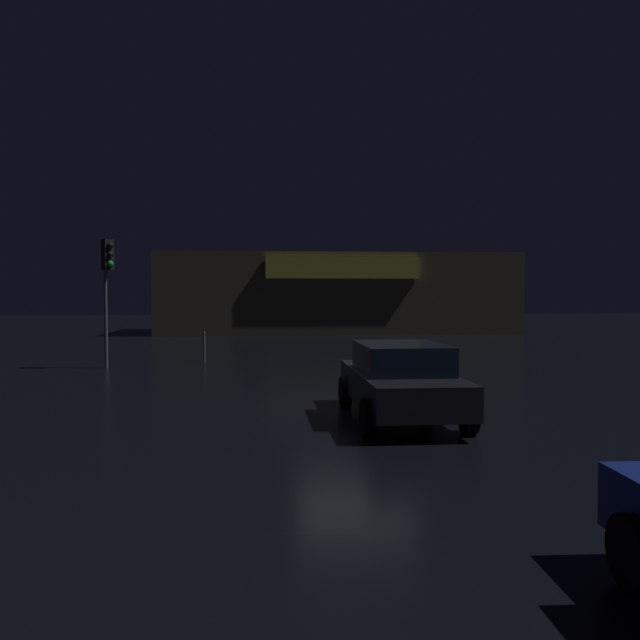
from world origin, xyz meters
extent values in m
plane|color=black|center=(0.00, 0.00, 0.00)|extent=(120.00, 120.00, 0.00)
cube|color=brown|center=(2.44, 27.04, 2.38)|extent=(21.21, 7.56, 4.76)
cube|color=#E5D84C|center=(2.44, 23.12, 3.85)|extent=(8.64, 0.24, 1.23)
cylinder|color=#595B60|center=(-7.11, 7.76, 2.08)|extent=(0.10, 0.10, 4.16)
cube|color=black|center=(-7.00, 7.65, 3.67)|extent=(0.41, 0.41, 0.98)
sphere|color=black|center=(-6.89, 7.53, 3.97)|extent=(0.20, 0.20, 0.20)
sphere|color=black|center=(-6.89, 7.53, 3.67)|extent=(0.20, 0.20, 0.20)
sphere|color=#19D13F|center=(-6.89, 7.53, 3.38)|extent=(0.20, 0.20, 0.20)
cube|color=black|center=(0.63, -1.73, 0.63)|extent=(1.81, 4.60, 0.60)
cube|color=black|center=(0.63, -1.81, 1.20)|extent=(1.61, 2.28, 0.54)
cylinder|color=black|center=(-0.26, -0.23, 0.33)|extent=(0.23, 0.66, 0.66)
cylinder|color=black|center=(1.50, -0.21, 0.33)|extent=(0.23, 0.66, 0.66)
cylinder|color=black|center=(-0.23, -3.25, 0.33)|extent=(0.23, 0.66, 0.66)
cylinder|color=black|center=(1.53, -3.24, 0.33)|extent=(0.23, 0.66, 0.66)
cylinder|color=black|center=(1.05, -9.34, 0.32)|extent=(0.24, 0.64, 0.63)
cylinder|color=#595B60|center=(-4.10, 9.42, 0.54)|extent=(0.08, 0.08, 1.08)
camera|label=1|loc=(-2.02, -14.60, 2.47)|focal=37.91mm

